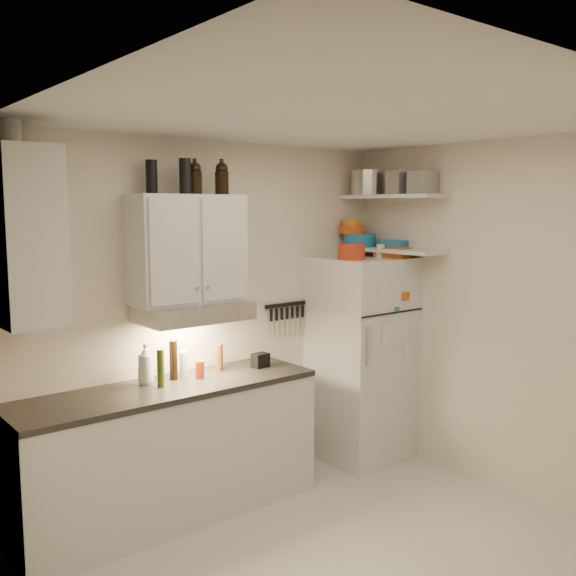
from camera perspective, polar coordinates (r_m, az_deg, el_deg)
floor at (r=4.19m, az=5.51°, el=-23.25°), size 3.20×3.00×0.02m
ceiling at (r=3.65m, az=6.02°, el=15.00°), size 3.20×3.00×0.02m
back_wall at (r=4.88m, az=-6.81°, el=-2.45°), size 3.20×0.02×2.60m
left_wall at (r=2.85m, az=-18.33°, el=-9.70°), size 0.02×3.00×2.60m
right_wall at (r=4.95m, az=19.16°, el=-2.65°), size 0.02×3.00×2.60m
base_cabinet at (r=4.58m, az=-10.54°, el=-14.35°), size 2.10×0.60×0.88m
countertop at (r=4.43m, az=-10.67°, el=-8.80°), size 2.10×0.62×0.04m
upper_cabinet at (r=4.51m, az=-8.96°, el=3.46°), size 0.80×0.33×0.75m
side_cabinet at (r=3.93m, az=-22.50°, el=4.30°), size 0.33×0.55×1.00m
range_hood at (r=4.50m, az=-8.44°, el=-2.11°), size 0.76×0.46×0.12m
fridge at (r=5.47m, az=6.50°, el=-6.21°), size 0.70×0.68×1.70m
shelf_hi at (r=5.37m, az=9.26°, el=8.03°), size 0.30×0.95×0.03m
shelf_lo at (r=5.39m, az=9.16°, el=3.34°), size 0.30×0.95×0.03m
knife_strip at (r=5.25m, az=-0.18°, el=-1.49°), size 0.42×0.02×0.03m
dutch_oven at (r=5.11m, az=5.64°, el=3.24°), size 0.25×0.25×0.13m
book_stack at (r=5.36m, az=9.32°, el=3.13°), size 0.26×0.29×0.08m
spice_jar at (r=5.32m, az=8.23°, el=3.27°), size 0.09×0.09×0.11m
stock_pot at (r=5.54m, az=7.16°, el=9.26°), size 0.34×0.34×0.21m
tin_a at (r=5.34m, az=10.03°, el=9.21°), size 0.22×0.21×0.19m
tin_b at (r=5.22m, az=11.88°, el=9.15°), size 0.20×0.20×0.18m
bowl_teal at (r=5.57m, az=6.39°, el=4.24°), size 0.28×0.28×0.11m
bowl_orange at (r=5.57m, az=5.72°, el=5.18°), size 0.22×0.22×0.07m
bowl_yellow at (r=5.56m, az=5.72°, el=5.81°), size 0.18×0.18×0.06m
plates at (r=5.47m, az=9.31°, el=3.90°), size 0.34×0.34×0.06m
growler_a at (r=4.51m, az=-8.27°, el=9.67°), size 0.10×0.10×0.22m
growler_b at (r=4.62m, az=-5.91°, el=9.69°), size 0.13×0.13×0.23m
thermos_a at (r=4.43m, az=-9.12°, el=9.78°), size 0.10×0.10×0.24m
thermos_b at (r=4.43m, az=-12.04°, el=9.63°), size 0.10×0.10×0.23m
side_jar at (r=4.01m, az=-23.52°, el=12.69°), size 0.16×0.16×0.17m
soap_bottle at (r=4.47m, az=-12.58°, el=-6.42°), size 0.13×0.13×0.31m
pepper_mill at (r=4.76m, az=-6.17°, el=-6.13°), size 0.08×0.08×0.20m
oil_bottle at (r=4.38m, az=-11.26°, el=-7.02°), size 0.06×0.06×0.26m
vinegar_bottle at (r=4.55m, az=-10.15°, el=-6.33°), size 0.08×0.08×0.27m
clear_bottle at (r=4.60m, az=-9.24°, el=-6.73°), size 0.07×0.07×0.19m
red_jar at (r=4.57m, az=-7.84°, el=-7.20°), size 0.08×0.08×0.12m
caddy at (r=4.84m, az=-2.47°, el=-6.43°), size 0.13×0.10×0.11m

